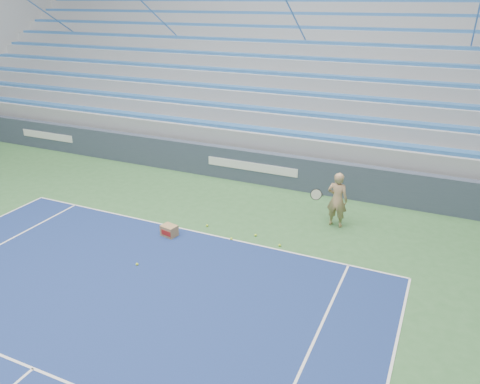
# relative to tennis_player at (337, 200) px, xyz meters

# --- Properties ---
(sponsor_barrier) EXTENTS (30.00, 0.32, 1.10)m
(sponsor_barrier) POSITION_rel_tennis_player_xyz_m (-3.31, 2.08, -0.22)
(sponsor_barrier) COLOR #364153
(sponsor_barrier) RESTS_ON ground
(bleachers) EXTENTS (31.00, 9.15, 7.30)m
(bleachers) POSITION_rel_tennis_player_xyz_m (-3.32, 7.80, 1.58)
(bleachers) COLOR #94979C
(bleachers) RESTS_ON ground
(tennis_player) EXTENTS (0.90, 0.83, 1.54)m
(tennis_player) POSITION_rel_tennis_player_xyz_m (0.00, 0.00, 0.00)
(tennis_player) COLOR tan
(tennis_player) RESTS_ON ground
(ball_box) EXTENTS (0.45, 0.38, 0.30)m
(ball_box) POSITION_rel_tennis_player_xyz_m (-3.80, -2.39, -0.62)
(ball_box) COLOR #A27C4E
(ball_box) RESTS_ON ground
(tennis_ball_0) EXTENTS (0.07, 0.07, 0.07)m
(tennis_ball_0) POSITION_rel_tennis_player_xyz_m (-0.98, -1.73, -0.74)
(tennis_ball_0) COLOR #CBEE30
(tennis_ball_0) RESTS_ON ground
(tennis_ball_1) EXTENTS (0.07, 0.07, 0.07)m
(tennis_ball_1) POSITION_rel_tennis_player_xyz_m (-1.73, -1.48, -0.74)
(tennis_ball_1) COLOR #CBEE30
(tennis_ball_1) RESTS_ON ground
(tennis_ball_2) EXTENTS (0.07, 0.07, 0.07)m
(tennis_ball_2) POSITION_rel_tennis_player_xyz_m (-3.69, -3.96, -0.74)
(tennis_ball_2) COLOR #CBEE30
(tennis_ball_2) RESTS_ON ground
(tennis_ball_3) EXTENTS (0.07, 0.07, 0.07)m
(tennis_ball_3) POSITION_rel_tennis_player_xyz_m (-3.15, -1.52, -0.74)
(tennis_ball_3) COLOR #CBEE30
(tennis_ball_3) RESTS_ON ground
(tennis_ball_4) EXTENTS (0.07, 0.07, 0.07)m
(tennis_ball_4) POSITION_rel_tennis_player_xyz_m (-2.22, -1.93, -0.74)
(tennis_ball_4) COLOR #CBEE30
(tennis_ball_4) RESTS_ON ground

